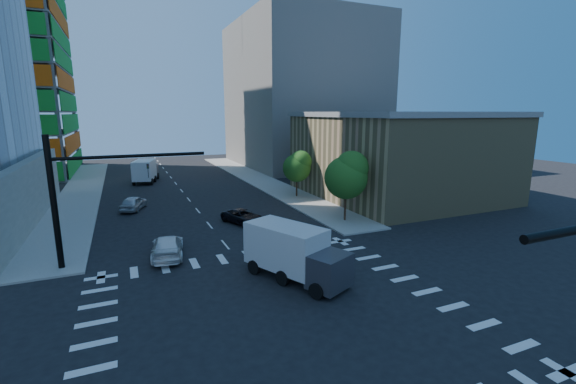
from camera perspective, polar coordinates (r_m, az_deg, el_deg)
ground at (r=21.43m, az=-0.94°, el=-17.69°), size 160.00×160.00×0.00m
road_markings at (r=21.42m, az=-0.94°, el=-17.68°), size 20.00×20.00×0.01m
sidewalk_ne at (r=61.42m, az=-4.43°, el=1.88°), size 5.00×60.00×0.15m
sidewalk_nw at (r=58.46m, az=-28.27°, el=-0.00°), size 5.00×60.00×0.15m
commercial_building at (r=50.99m, az=15.87°, el=5.40°), size 20.50×22.50×10.60m
bg_building_ne at (r=79.99m, az=1.93°, el=14.19°), size 24.00×30.00×28.00m
signal_mast_nw at (r=29.34m, az=-28.67°, el=0.40°), size 10.20×0.40×9.00m
tree_south at (r=37.35m, az=8.85°, el=2.58°), size 4.16×4.16×6.82m
tree_north at (r=48.04m, az=1.49°, el=3.89°), size 3.54×3.52×5.78m
car_nb_far at (r=37.45m, az=-6.69°, el=-3.63°), size 3.89×5.26×1.33m
car_sb_near at (r=30.13m, az=-17.42°, el=-7.71°), size 2.95×5.63×1.56m
car_sb_mid at (r=45.45m, az=-21.93°, el=-1.53°), size 3.37×4.95×1.57m
box_truck_near at (r=24.68m, az=1.51°, el=-9.71°), size 5.23×7.06×3.41m
box_truck_far at (r=63.10m, az=-20.28°, el=2.79°), size 4.38×7.10×3.47m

